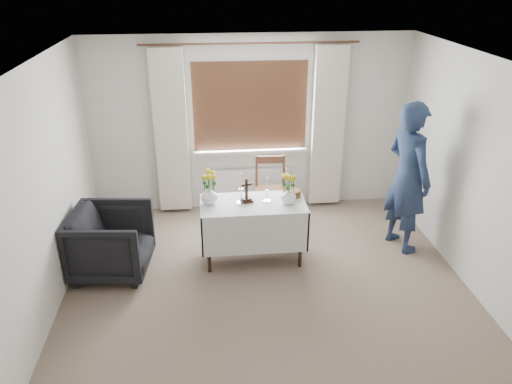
% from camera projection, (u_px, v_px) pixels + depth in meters
% --- Properties ---
extents(ground, '(5.00, 5.00, 0.00)m').
position_uv_depth(ground, '(272.00, 308.00, 5.29)').
color(ground, gray).
rests_on(ground, ground).
extents(altar_table, '(1.24, 0.64, 0.76)m').
position_uv_depth(altar_table, '(253.00, 231.00, 6.02)').
color(altar_table, white).
rests_on(altar_table, ground).
extents(wooden_chair, '(0.46, 0.46, 0.95)m').
position_uv_depth(wooden_chair, '(271.00, 193.00, 6.81)').
color(wooden_chair, '#51321B').
rests_on(wooden_chair, ground).
extents(armchair, '(0.96, 0.93, 0.80)m').
position_uv_depth(armchair, '(111.00, 242.00, 5.76)').
color(armchair, black).
rests_on(armchair, ground).
extents(person, '(0.66, 0.81, 1.90)m').
position_uv_depth(person, '(408.00, 177.00, 6.08)').
color(person, navy).
rests_on(person, ground).
extents(radiator, '(1.10, 0.10, 0.60)m').
position_uv_depth(radiator, '(251.00, 188.00, 7.35)').
color(radiator, white).
rests_on(radiator, ground).
extents(wooden_cross, '(0.16, 0.13, 0.30)m').
position_uv_depth(wooden_cross, '(246.00, 190.00, 5.82)').
color(wooden_cross, black).
rests_on(wooden_cross, altar_table).
extents(candlestick_left, '(0.13, 0.13, 0.38)m').
position_uv_depth(candlestick_left, '(241.00, 188.00, 5.78)').
color(candlestick_left, white).
rests_on(candlestick_left, altar_table).
extents(candlestick_right, '(0.11, 0.11, 0.30)m').
position_uv_depth(candlestick_right, '(267.00, 190.00, 5.84)').
color(candlestick_right, white).
rests_on(candlestick_right, altar_table).
extents(flower_vase_left, '(0.25, 0.25, 0.21)m').
position_uv_depth(flower_vase_left, '(209.00, 195.00, 5.81)').
color(flower_vase_left, white).
rests_on(flower_vase_left, altar_table).
extents(flower_vase_right, '(0.22, 0.22, 0.19)m').
position_uv_depth(flower_vase_right, '(288.00, 196.00, 5.82)').
color(flower_vase_right, white).
rests_on(flower_vase_right, altar_table).
extents(wicker_basket, '(0.23, 0.23, 0.08)m').
position_uv_depth(wicker_basket, '(292.00, 193.00, 6.03)').
color(wicker_basket, brown).
rests_on(wicker_basket, altar_table).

